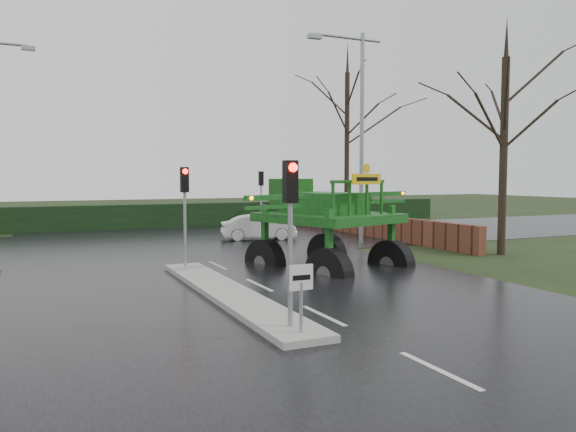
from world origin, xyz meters
name	(u,v)px	position (x,y,z in m)	size (l,w,h in m)	color
ground	(323,316)	(0.00, 0.00, 0.00)	(140.00, 140.00, 0.00)	black
road_main	(202,259)	(0.00, 10.00, 0.00)	(14.00, 80.00, 0.02)	black
road_cross	(168,242)	(0.00, 16.00, 0.01)	(80.00, 12.00, 0.02)	black
median_island	(228,293)	(-1.30, 3.00, 0.09)	(1.20, 10.00, 0.16)	gray
hedge_row	(139,217)	(0.00, 24.00, 0.75)	(44.00, 0.90, 1.50)	black
brick_wall	(353,223)	(10.50, 16.00, 0.60)	(0.40, 20.00, 1.20)	#592D1E
keep_left_sign	(301,287)	(-1.30, -1.50, 1.06)	(0.50, 0.07, 1.35)	gray
traffic_signal_near	(290,207)	(-1.30, -1.01, 2.59)	(0.26, 0.33, 3.52)	gray
traffic_signal_mid	(185,195)	(-1.30, 7.49, 2.59)	(0.26, 0.33, 3.52)	gray
traffic_signal_far	(261,187)	(6.50, 20.01, 2.59)	(0.26, 0.33, 3.52)	gray
street_light_right	(356,118)	(8.19, 12.00, 5.99)	(3.85, 0.30, 10.00)	gray
tree_right_near	(504,127)	(11.50, 6.00, 5.20)	(5.60, 5.60, 9.64)	black
tree_right_far	(347,127)	(13.00, 21.00, 6.50)	(7.00, 7.00, 12.05)	black
crop_sprayer	(325,209)	(2.66, 4.91, 2.15)	(7.82, 5.96, 4.55)	black
white_sedan	(259,240)	(4.43, 15.23, 0.00)	(1.31, 3.76, 1.24)	silver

